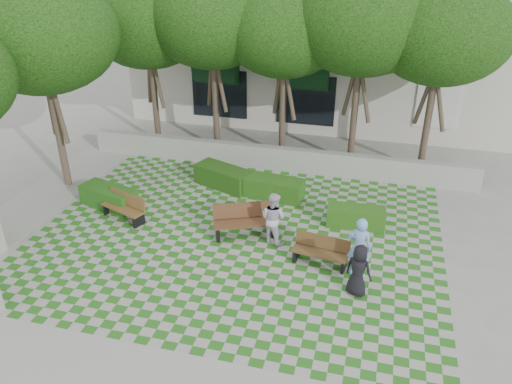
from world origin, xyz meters
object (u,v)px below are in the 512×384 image
(person_blue, at_px, (359,247))
(person_dark, at_px, (358,270))
(hedge_east, at_px, (356,217))
(person_white, at_px, (273,218))
(bench_east, at_px, (321,252))
(bench_mid, at_px, (245,221))
(hedge_midleft, at_px, (223,177))
(hedge_midright, at_px, (274,188))
(hedge_west, at_px, (109,197))
(bench_west, at_px, (124,207))

(person_blue, distance_m, person_dark, 0.80)
(person_dark, bearing_deg, hedge_east, -63.41)
(person_blue, height_order, person_white, person_blue)
(bench_east, distance_m, bench_mid, 2.59)
(hedge_midleft, bearing_deg, bench_east, -43.54)
(hedge_midleft, bearing_deg, bench_mid, -60.93)
(bench_east, relative_size, hedge_midright, 0.79)
(bench_mid, relative_size, person_blue, 1.14)
(hedge_west, bearing_deg, bench_east, -11.44)
(hedge_midright, distance_m, hedge_midleft, 1.98)
(bench_east, xyz_separation_m, hedge_east, (0.78, 2.30, -0.08))
(bench_east, height_order, person_white, person_white)
(hedge_midright, xyz_separation_m, hedge_midleft, (-1.95, 0.36, 0.01))
(hedge_east, xyz_separation_m, hedge_midleft, (-4.84, 1.56, 0.06))
(hedge_midright, height_order, hedge_midleft, hedge_midleft)
(person_dark, bearing_deg, bench_west, 7.10)
(hedge_east, bearing_deg, bench_east, -108.64)
(hedge_midright, xyz_separation_m, person_white, (0.60, -2.75, 0.45))
(bench_mid, bearing_deg, hedge_west, 150.65)
(hedge_east, height_order, person_dark, person_dark)
(hedge_east, distance_m, person_dark, 3.39)
(bench_west, relative_size, hedge_midleft, 0.79)
(person_blue, bearing_deg, bench_mid, -11.88)
(bench_east, distance_m, person_blue, 1.16)
(bench_west, height_order, person_white, person_white)
(hedge_east, distance_m, person_blue, 2.64)
(hedge_midleft, bearing_deg, hedge_midright, -10.57)
(hedge_west, xyz_separation_m, person_blue, (8.32, -1.75, 0.53))
(person_blue, bearing_deg, hedge_west, -4.85)
(hedge_east, xyz_separation_m, person_dark, (0.29, -3.35, 0.40))
(hedge_midleft, height_order, person_white, person_white)
(bench_east, relative_size, bench_west, 0.96)
(hedge_west, relative_size, person_blue, 1.12)
(bench_mid, bearing_deg, hedge_east, 0.86)
(bench_west, height_order, hedge_west, bench_west)
(person_white, bearing_deg, person_dark, 166.95)
(bench_mid, xyz_separation_m, hedge_midright, (0.30, 2.59, -0.13))
(person_dark, bearing_deg, bench_mid, -7.76)
(person_blue, bearing_deg, bench_west, -1.76)
(person_blue, bearing_deg, bench_east, -7.77)
(hedge_midleft, height_order, person_dark, person_dark)
(bench_west, bearing_deg, bench_mid, 21.19)
(hedge_east, relative_size, hedge_midright, 0.88)
(hedge_east, relative_size, person_dark, 1.25)
(hedge_east, height_order, person_white, person_white)
(bench_mid, xyz_separation_m, hedge_east, (3.20, 1.39, -0.17))
(hedge_midleft, distance_m, hedge_west, 4.02)
(hedge_west, bearing_deg, hedge_midleft, 36.32)
(hedge_midleft, bearing_deg, person_white, -50.75)
(hedge_midleft, distance_m, person_blue, 6.56)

